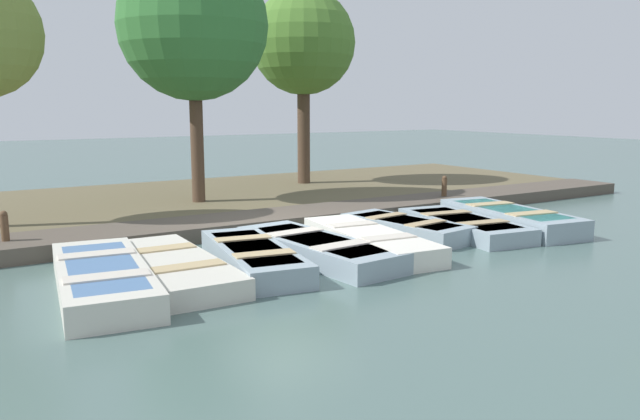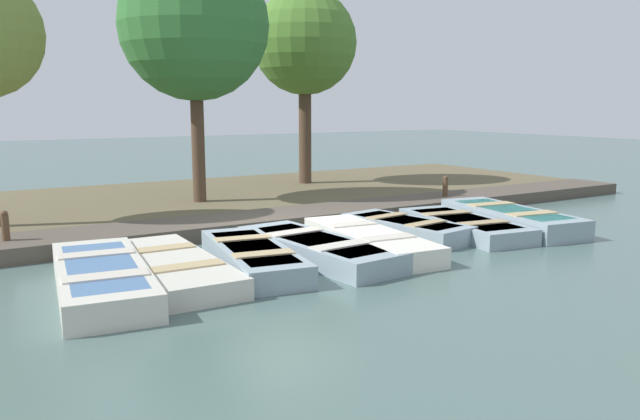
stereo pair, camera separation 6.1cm
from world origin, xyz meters
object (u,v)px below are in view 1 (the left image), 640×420
at_px(mooring_post_near, 5,234).
at_px(mooring_post_far, 444,191).
at_px(rowboat_0, 102,278).
at_px(rowboat_3, 317,248).
at_px(rowboat_5, 405,228).
at_px(rowboat_1, 173,267).
at_px(rowboat_4, 369,240).
at_px(park_tree_left, 193,26).
at_px(rowboat_2, 253,256).
at_px(rowboat_6, 463,225).
at_px(rowboat_7, 509,218).
at_px(park_tree_center, 303,44).

xyz_separation_m(mooring_post_near, mooring_post_far, (0.00, 10.05, 0.00)).
xyz_separation_m(rowboat_0, mooring_post_near, (-2.89, -0.94, 0.21)).
bearing_deg(rowboat_0, mooring_post_near, -154.98).
relative_size(rowboat_3, rowboat_5, 1.25).
height_order(rowboat_1, rowboat_5, rowboat_5).
bearing_deg(rowboat_4, rowboat_5, 119.53).
relative_size(rowboat_4, park_tree_left, 0.56).
bearing_deg(park_tree_left, rowboat_4, 8.83).
height_order(rowboat_2, rowboat_6, rowboat_2).
distance_m(rowboat_7, mooring_post_far, 2.81).
height_order(rowboat_4, rowboat_6, rowboat_4).
relative_size(rowboat_2, park_tree_left, 0.52).
bearing_deg(mooring_post_far, rowboat_3, -62.84).
xyz_separation_m(rowboat_7, park_tree_left, (-5.88, -4.70, 4.25)).
relative_size(rowboat_2, rowboat_4, 0.93).
xyz_separation_m(mooring_post_near, park_tree_center, (-5.05, 8.87, 4.00)).
distance_m(rowboat_4, mooring_post_far, 5.26).
height_order(rowboat_7, park_tree_center, park_tree_center).
bearing_deg(rowboat_7, rowboat_5, -91.71).
bearing_deg(rowboat_4, mooring_post_far, 128.59).
relative_size(rowboat_2, mooring_post_near, 4.00).
distance_m(rowboat_6, park_tree_center, 8.79).
xyz_separation_m(mooring_post_far, park_tree_left, (-3.16, -5.36, 4.05)).
xyz_separation_m(rowboat_2, rowboat_5, (-0.57, 3.61, -0.01)).
bearing_deg(rowboat_0, mooring_post_far, 114.71).
bearing_deg(mooring_post_far, rowboat_6, -36.03).
xyz_separation_m(rowboat_6, mooring_post_near, (-2.61, -8.14, 0.25)).
height_order(rowboat_1, rowboat_7, rowboat_7).
bearing_deg(mooring_post_near, rowboat_0, 17.93).
distance_m(mooring_post_near, park_tree_left, 6.95).
bearing_deg(park_tree_left, rowboat_0, -31.76).
xyz_separation_m(rowboat_1, park_tree_center, (-7.76, 6.85, 4.25)).
relative_size(rowboat_1, rowboat_5, 1.20).
distance_m(rowboat_2, mooring_post_far, 7.32).
height_order(rowboat_0, mooring_post_near, mooring_post_near).
bearing_deg(rowboat_0, rowboat_7, 98.26).
distance_m(rowboat_2, rowboat_7, 6.09).
xyz_separation_m(rowboat_7, mooring_post_far, (-2.72, 0.66, 0.20)).
bearing_deg(rowboat_1, park_tree_center, 139.80).
xyz_separation_m(rowboat_5, park_tree_left, (-5.43, -2.23, 4.28)).
distance_m(rowboat_2, park_tree_center, 10.54).
relative_size(rowboat_1, park_tree_center, 0.56).
bearing_deg(rowboat_2, mooring_post_near, -121.27).
distance_m(rowboat_5, park_tree_center, 8.67).
distance_m(rowboat_2, rowboat_6, 4.85).
height_order(rowboat_2, park_tree_center, park_tree_center).
bearing_deg(rowboat_5, rowboat_4, -75.19).
bearing_deg(rowboat_2, rowboat_4, 99.71).
distance_m(rowboat_0, rowboat_2, 2.36).
height_order(rowboat_6, park_tree_left, park_tree_left).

